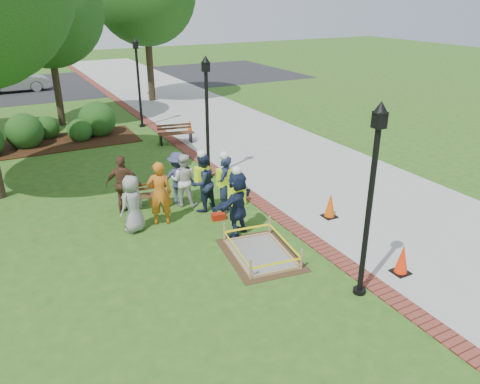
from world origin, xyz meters
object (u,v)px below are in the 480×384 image
lamp_near (371,189)px  hivis_worker_a (237,201)px  hivis_worker_b (224,183)px  wet_concrete_pad (261,247)px  bench_near (146,201)px  cone_front (402,260)px  hivis_worker_c (202,181)px

lamp_near → hivis_worker_a: (-1.10, 3.72, -1.51)m
hivis_worker_a → lamp_near: bearing=-73.5°
hivis_worker_b → lamp_near: bearing=-81.3°
wet_concrete_pad → bench_near: bench_near is taller
bench_near → hivis_worker_a: hivis_worker_a is taller
cone_front → hivis_worker_a: 4.39m
wet_concrete_pad → hivis_worker_c: 3.24m
lamp_near → hivis_worker_b: 5.39m
cone_front → hivis_worker_a: (-2.48, 3.58, 0.60)m
wet_concrete_pad → lamp_near: size_ratio=0.59×
wet_concrete_pad → bench_near: bearing=112.1°
wet_concrete_pad → bench_near: 4.43m
hivis_worker_c → hivis_worker_b: bearing=-43.2°
wet_concrete_pad → hivis_worker_b: hivis_worker_b is taller
lamp_near → hivis_worker_c: size_ratio=2.22×
wet_concrete_pad → cone_front: size_ratio=3.24×
lamp_near → hivis_worker_a: 4.16m
bench_near → wet_concrete_pad: bearing=-67.9°
hivis_worker_a → bench_near: bearing=120.7°
hivis_worker_b → hivis_worker_c: bearing=136.8°
wet_concrete_pad → hivis_worker_b: size_ratio=1.30×
bench_near → hivis_worker_a: bearing=-59.3°
hivis_worker_a → hivis_worker_c: (-0.19, 1.86, -0.03)m
hivis_worker_a → hivis_worker_b: size_ratio=1.02×
cone_front → hivis_worker_c: hivis_worker_c is taller
bench_near → lamp_near: bearing=-67.0°
lamp_near → hivis_worker_a: bearing=106.5°
bench_near → cone_front: size_ratio=1.81×
wet_concrete_pad → cone_front: 3.38m
hivis_worker_b → hivis_worker_c: size_ratio=1.01×
wet_concrete_pad → hivis_worker_a: (-0.00, 1.29, 0.74)m
wet_concrete_pad → hivis_worker_c: (-0.19, 3.15, 0.71)m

